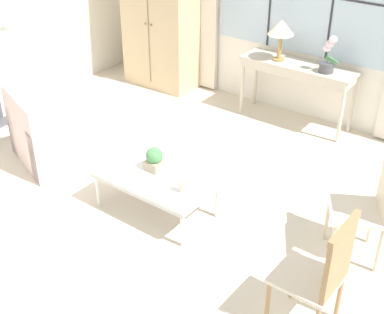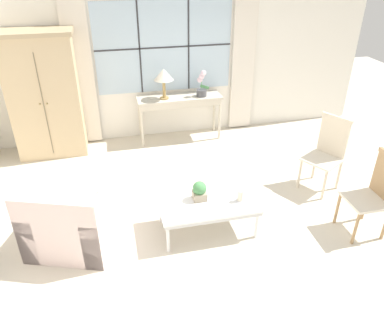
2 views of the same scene
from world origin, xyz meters
TOP-DOWN VIEW (x-y plane):
  - ground_plane at (0.00, 0.00)m, footprint 14.00×14.00m
  - wall_back_windowed at (0.00, 3.02)m, footprint 7.20×0.14m
  - armoire at (-1.93, 2.69)m, footprint 1.11×0.59m
  - console_table at (0.19, 2.73)m, footprint 1.43×0.42m
  - table_lamp at (-0.07, 2.69)m, footprint 0.32×0.32m
  - potted_orchid at (0.56, 2.68)m, footprint 0.22×0.17m
  - armchair_upholstered at (-1.50, 0.36)m, footprint 1.15×1.15m
  - side_chair_wooden at (1.85, 0.79)m, footprint 0.60×0.60m
  - accent_chair_wooden at (1.88, -0.20)m, footprint 0.45×0.45m
  - coffee_table at (0.02, 0.23)m, footprint 1.14×0.64m
  - potted_plant_small at (-0.06, 0.31)m, footprint 0.16×0.16m
  - pillar_candle at (0.39, 0.16)m, footprint 0.10×0.10m

SIDE VIEW (x-z plane):
  - ground_plane at x=0.00m, z-range 0.00..0.00m
  - armchair_upholstered at x=-1.50m, z-range -0.14..0.70m
  - coffee_table at x=0.02m, z-range 0.16..0.56m
  - pillar_candle at x=0.39m, z-range 0.39..0.55m
  - potted_plant_small at x=-0.06m, z-range 0.40..0.64m
  - accent_chair_wooden at x=1.88m, z-range 0.06..1.07m
  - side_chair_wooden at x=1.85m, z-range 0.06..1.10m
  - console_table at x=0.19m, z-range 0.30..1.08m
  - potted_orchid at x=0.56m, z-range 0.73..1.17m
  - armoire at x=-1.93m, z-range 0.01..1.97m
  - table_lamp at x=-0.07m, z-range 0.92..1.42m
  - wall_back_windowed at x=0.00m, z-range -0.01..2.79m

